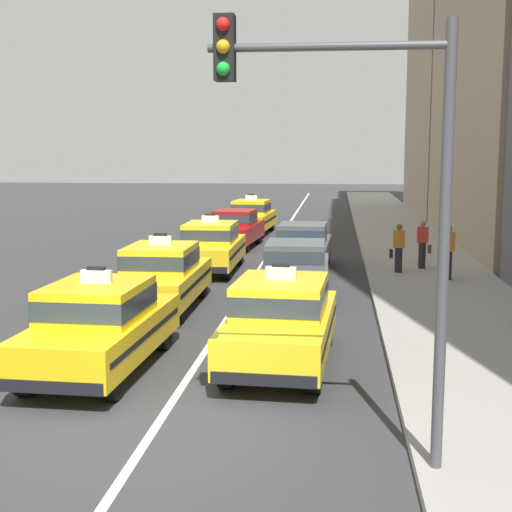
{
  "coord_description": "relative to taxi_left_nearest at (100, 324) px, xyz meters",
  "views": [
    {
      "loc": [
        2.57,
        -9.7,
        4.0
      ],
      "look_at": [
        0.53,
        8.8,
        1.3
      ],
      "focal_mm": 50.74,
      "sensor_mm": 36.0,
      "label": 1
    }
  ],
  "objects": [
    {
      "name": "ground_plane",
      "position": [
        1.66,
        -2.75,
        -0.88
      ],
      "size": [
        160.0,
        160.0,
        0.0
      ],
      "primitive_type": "plane",
      "color": "#353538"
    },
    {
      "name": "lane_stripe_left_right",
      "position": [
        1.66,
        17.25,
        -0.87
      ],
      "size": [
        0.14,
        80.0,
        0.01
      ],
      "primitive_type": "cube",
      "color": "silver",
      "rests_on": "ground"
    },
    {
      "name": "sidewalk_curb",
      "position": [
        7.26,
        12.25,
        -0.8
      ],
      "size": [
        4.0,
        90.0,
        0.15
      ],
      "primitive_type": "cube",
      "color": "#9E9993",
      "rests_on": "ground"
    },
    {
      "name": "taxi_left_nearest",
      "position": [
        0.0,
        0.0,
        0.0
      ],
      "size": [
        1.96,
        4.62,
        1.96
      ],
      "color": "black",
      "rests_on": "ground"
    },
    {
      "name": "taxi_left_second",
      "position": [
        -0.13,
        5.29,
        0.0
      ],
      "size": [
        1.85,
        4.57,
        1.96
      ],
      "color": "black",
      "rests_on": "ground"
    },
    {
      "name": "taxi_left_third",
      "position": [
        0.12,
        11.14,
        0.0
      ],
      "size": [
        1.86,
        4.58,
        1.96
      ],
      "color": "black",
      "rests_on": "ground"
    },
    {
      "name": "sedan_left_fourth",
      "position": [
        0.07,
        17.34,
        -0.03
      ],
      "size": [
        2.04,
        4.41,
        1.58
      ],
      "color": "black",
      "rests_on": "ground"
    },
    {
      "name": "taxi_left_fifth",
      "position": [
        0.18,
        22.33,
        0.0
      ],
      "size": [
        2.05,
        4.65,
        1.96
      ],
      "color": "black",
      "rests_on": "ground"
    },
    {
      "name": "taxi_right_nearest",
      "position": [
        3.26,
        0.72,
        0.0
      ],
      "size": [
        2.04,
        4.64,
        1.96
      ],
      "color": "black",
      "rests_on": "ground"
    },
    {
      "name": "sedan_right_second",
      "position": [
        3.18,
        6.92,
        -0.03
      ],
      "size": [
        1.8,
        4.32,
        1.58
      ],
      "color": "black",
      "rests_on": "ground"
    },
    {
      "name": "sedan_right_third",
      "position": [
        3.14,
        11.92,
        -0.03
      ],
      "size": [
        1.92,
        4.36,
        1.58
      ],
      "color": "black",
      "rests_on": "ground"
    },
    {
      "name": "pedestrian_near_crosswalk",
      "position": [
        7.12,
        11.73,
        0.07
      ],
      "size": [
        0.47,
        0.24,
        1.59
      ],
      "color": "#23232D",
      "rests_on": "sidewalk_curb"
    },
    {
      "name": "pedestrian_mid_block",
      "position": [
        7.64,
        9.65,
        0.11
      ],
      "size": [
        0.36,
        0.24,
        1.65
      ],
      "color": "#23232D",
      "rests_on": "sidewalk_curb"
    },
    {
      "name": "pedestrian_trailing",
      "position": [
        6.26,
        10.82,
        0.05
      ],
      "size": [
        0.47,
        0.24,
        1.56
      ],
      "color": "#23232D",
      "rests_on": "sidewalk_curb"
    },
    {
      "name": "traffic_light_pole",
      "position": [
        4.55,
        -3.82,
        2.94
      ],
      "size": [
        2.87,
        0.33,
        5.58
      ],
      "color": "#47474C",
      "rests_on": "ground"
    }
  ]
}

